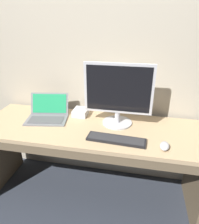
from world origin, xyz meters
TOP-DOWN VIEW (x-y plane):
  - ground_plane at (0.00, 0.00)m, footprint 14.00×14.00m
  - desk at (0.00, -0.01)m, footprint 1.80×0.61m
  - laptop_space_gray at (-0.39, 0.08)m, footprint 0.38×0.34m
  - external_monitor at (0.21, 0.09)m, footprint 0.54×0.24m
  - wired_keyboard at (0.24, -0.16)m, footprint 0.43×0.14m
  - computer_mouse at (0.57, -0.19)m, footprint 0.08×0.11m
  - external_drive_box at (-0.13, 0.20)m, footprint 0.13×0.15m

SIDE VIEW (x-z plane):
  - ground_plane at x=0.00m, z-range 0.00..0.00m
  - desk at x=0.00m, z-range 0.20..0.91m
  - wired_keyboard at x=0.24m, z-range 0.71..0.73m
  - computer_mouse at x=0.57m, z-range 0.71..0.75m
  - external_drive_box at x=-0.13m, z-range 0.71..0.77m
  - laptop_space_gray at x=-0.39m, z-range 0.66..0.85m
  - external_monitor at x=0.21m, z-range 0.73..1.23m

